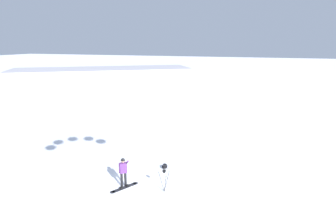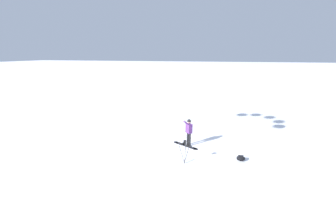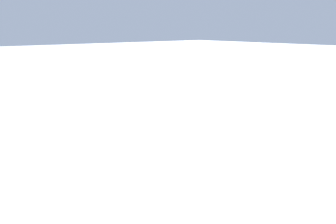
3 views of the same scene
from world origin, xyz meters
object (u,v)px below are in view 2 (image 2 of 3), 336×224
at_px(snowboarder, 189,130).
at_px(camera_tripod, 185,147).
at_px(snowboard, 185,145).
at_px(gear_bag_large, 241,158).

bearing_deg(snowboarder, camera_tripod, -85.85).
height_order(snowboarder, snowboard, snowboarder).
bearing_deg(snowboard, snowboarder, 35.08).
bearing_deg(gear_bag_large, snowboarder, 155.79).
height_order(snowboarder, camera_tripod, snowboarder).
bearing_deg(snowboarder, snowboard, -144.92).
bearing_deg(gear_bag_large, camera_tripod, -160.39).
bearing_deg(snowboard, camera_tripod, -81.46).
xyz_separation_m(gear_bag_large, camera_tripod, (-2.93, -1.04, 0.78)).
bearing_deg(gear_bag_large, snowboard, 158.73).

